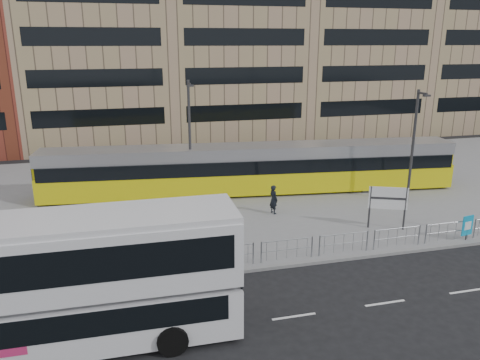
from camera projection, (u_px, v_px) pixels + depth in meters
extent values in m
plane|color=black|center=(304.00, 266.00, 22.56)|extent=(120.00, 120.00, 0.00)
cube|color=gray|center=(242.00, 190.00, 33.69)|extent=(64.00, 24.00, 0.15)
cube|color=gray|center=(303.00, 264.00, 22.59)|extent=(64.00, 0.25, 0.17)
cube|color=#9B7F64|center=(97.00, 35.00, 48.68)|extent=(14.00, 16.00, 22.00)
cube|color=#9B7F64|center=(227.00, 26.00, 51.69)|extent=(14.00, 16.00, 24.00)
cube|color=#9B7F64|center=(343.00, 40.00, 55.41)|extent=(14.00, 16.00, 21.00)
cube|color=#9B7F64|center=(446.00, 32.00, 58.42)|extent=(14.00, 16.00, 23.00)
cylinder|color=#989BA1|center=(339.00, 235.00, 23.16)|extent=(32.00, 0.05, 0.05)
cylinder|color=#989BA1|center=(338.00, 244.00, 23.30)|extent=(32.00, 0.04, 0.04)
cube|color=white|center=(363.00, 306.00, 19.08)|extent=(62.00, 0.12, 0.01)
cube|color=silver|center=(68.00, 317.00, 16.34)|extent=(12.04, 2.93, 1.86)
cube|color=silver|center=(61.00, 257.00, 15.69)|extent=(12.04, 2.93, 2.29)
cube|color=silver|center=(57.00, 224.00, 15.35)|extent=(12.04, 2.82, 0.33)
cube|color=black|center=(83.00, 304.00, 16.34)|extent=(9.86, 2.94, 0.93)
cube|color=black|center=(60.00, 251.00, 15.63)|extent=(11.39, 2.96, 1.20)
cylinder|color=black|center=(173.00, 341.00, 16.00)|extent=(1.10, 0.34, 1.09)
cylinder|color=black|center=(166.00, 299.00, 18.59)|extent=(1.10, 0.34, 1.09)
cube|color=#D6CD0B|center=(252.00, 179.00, 32.83)|extent=(28.76, 5.83, 1.64)
cube|color=black|center=(252.00, 163.00, 32.51)|extent=(28.36, 5.82, 0.92)
cube|color=#A9A9AE|center=(252.00, 151.00, 32.27)|extent=(28.74, 5.61, 0.82)
cube|color=#D6CD0B|center=(435.00, 163.00, 34.46)|extent=(1.47, 2.42, 2.66)
cube|color=#D6CD0B|center=(48.00, 177.00, 30.83)|extent=(1.47, 2.42, 2.66)
cylinder|color=#2D2D30|center=(252.00, 168.00, 32.61)|extent=(2.69, 2.69, 3.07)
cube|color=#2D2D30|center=(376.00, 183.00, 34.25)|extent=(3.33, 2.89, 0.51)
cube|color=#2D2D30|center=(119.00, 194.00, 31.82)|extent=(3.33, 2.89, 0.51)
cylinder|color=#2D2D30|center=(370.00, 207.00, 26.46)|extent=(0.11, 0.11, 2.46)
cylinder|color=#2D2D30|center=(405.00, 209.00, 26.18)|extent=(0.11, 0.11, 2.46)
cube|color=white|center=(388.00, 198.00, 26.15)|extent=(2.00, 0.90, 1.28)
cylinder|color=#2D2D30|center=(466.00, 233.00, 25.01)|extent=(0.06, 0.06, 0.74)
cube|color=#0E96CC|center=(468.00, 225.00, 24.88)|extent=(0.74, 0.19, 1.11)
cube|color=white|center=(468.00, 226.00, 24.85)|extent=(0.46, 0.09, 0.46)
imported|color=black|center=(274.00, 199.00, 28.76)|extent=(0.62, 0.77, 1.82)
cylinder|color=#2D2D30|center=(72.00, 242.00, 21.20)|extent=(0.12, 0.12, 3.00)
imported|color=#2D2D30|center=(69.00, 219.00, 20.89)|extent=(0.18, 0.21, 1.00)
cylinder|color=#2D2D30|center=(190.00, 141.00, 30.82)|extent=(0.18, 0.18, 7.89)
cylinder|color=#2D2D30|center=(189.00, 84.00, 29.38)|extent=(0.14, 0.90, 0.14)
cube|color=#2D2D30|center=(190.00, 86.00, 28.99)|extent=(0.45, 0.20, 0.12)
cylinder|color=#2D2D30|center=(413.00, 147.00, 30.16)|extent=(0.18, 0.18, 7.38)
cylinder|color=#2D2D30|center=(422.00, 93.00, 28.79)|extent=(0.14, 0.90, 0.14)
cube|color=#2D2D30|center=(427.00, 96.00, 28.40)|extent=(0.45, 0.20, 0.12)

